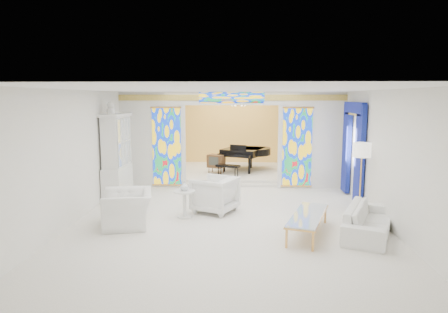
{
  "coord_description": "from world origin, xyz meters",
  "views": [
    {
      "loc": [
        0.28,
        -10.42,
        2.83
      ],
      "look_at": [
        -0.16,
        0.2,
        1.25
      ],
      "focal_mm": 32.0,
      "sensor_mm": 36.0,
      "label": 1
    }
  ],
  "objects_px": {
    "armchair_right": "(215,194)",
    "armchair_left": "(128,209)",
    "sofa": "(369,220)",
    "tv_console": "(216,161)",
    "china_cabinet": "(117,157)",
    "coffee_table": "(308,216)",
    "grand_piano": "(247,152)"
  },
  "relations": [
    {
      "from": "armchair_left",
      "to": "grand_piano",
      "type": "xyz_separation_m",
      "value": [
        2.74,
        6.04,
        0.46
      ]
    },
    {
      "from": "armchair_right",
      "to": "grand_piano",
      "type": "bearing_deg",
      "value": -164.07
    },
    {
      "from": "china_cabinet",
      "to": "sofa",
      "type": "bearing_deg",
      "value": -25.32
    },
    {
      "from": "armchair_right",
      "to": "grand_piano",
      "type": "distance_m",
      "value": 4.98
    },
    {
      "from": "sofa",
      "to": "grand_piano",
      "type": "distance_m",
      "value": 6.88
    },
    {
      "from": "china_cabinet",
      "to": "grand_piano",
      "type": "xyz_separation_m",
      "value": [
        3.74,
        3.5,
        -0.33
      ]
    },
    {
      "from": "armchair_left",
      "to": "tv_console",
      "type": "relative_size",
      "value": 1.78
    },
    {
      "from": "armchair_left",
      "to": "armchair_right",
      "type": "bearing_deg",
      "value": 108.53
    },
    {
      "from": "armchair_left",
      "to": "armchair_right",
      "type": "height_order",
      "value": "armchair_right"
    },
    {
      "from": "sofa",
      "to": "tv_console",
      "type": "bearing_deg",
      "value": 55.31
    },
    {
      "from": "armchair_left",
      "to": "coffee_table",
      "type": "distance_m",
      "value": 3.92
    },
    {
      "from": "armchair_left",
      "to": "armchair_right",
      "type": "relative_size",
      "value": 1.22
    },
    {
      "from": "grand_piano",
      "to": "armchair_left",
      "type": "bearing_deg",
      "value": -91.19
    },
    {
      "from": "armchair_left",
      "to": "tv_console",
      "type": "xyz_separation_m",
      "value": [
        1.63,
        5.36,
        0.22
      ]
    },
    {
      "from": "china_cabinet",
      "to": "armchair_left",
      "type": "height_order",
      "value": "china_cabinet"
    },
    {
      "from": "tv_console",
      "to": "coffee_table",
      "type": "bearing_deg",
      "value": -45.23
    },
    {
      "from": "sofa",
      "to": "grand_piano",
      "type": "xyz_separation_m",
      "value": [
        -2.42,
        6.42,
        0.54
      ]
    },
    {
      "from": "grand_piano",
      "to": "coffee_table",
      "type": "bearing_deg",
      "value": -56.63
    },
    {
      "from": "china_cabinet",
      "to": "sofa",
      "type": "xyz_separation_m",
      "value": [
        6.17,
        -2.92,
        -0.87
      ]
    },
    {
      "from": "grand_piano",
      "to": "sofa",
      "type": "bearing_deg",
      "value": -46.11
    },
    {
      "from": "coffee_table",
      "to": "tv_console",
      "type": "distance_m",
      "value": 6.22
    },
    {
      "from": "armchair_left",
      "to": "sofa",
      "type": "relative_size",
      "value": 0.57
    },
    {
      "from": "coffee_table",
      "to": "china_cabinet",
      "type": "bearing_deg",
      "value": 148.83
    },
    {
      "from": "armchair_right",
      "to": "armchair_left",
      "type": "bearing_deg",
      "value": -32.06
    },
    {
      "from": "armchair_right",
      "to": "tv_console",
      "type": "relative_size",
      "value": 1.46
    },
    {
      "from": "armchair_left",
      "to": "china_cabinet",
      "type": "bearing_deg",
      "value": -171.62
    },
    {
      "from": "china_cabinet",
      "to": "armchair_right",
      "type": "bearing_deg",
      "value": -25.77
    },
    {
      "from": "armchair_right",
      "to": "tv_console",
      "type": "distance_m",
      "value": 4.21
    },
    {
      "from": "china_cabinet",
      "to": "coffee_table",
      "type": "xyz_separation_m",
      "value": [
        4.9,
        -2.97,
        -0.77
      ]
    },
    {
      "from": "tv_console",
      "to": "armchair_left",
      "type": "bearing_deg",
      "value": -83.55
    },
    {
      "from": "coffee_table",
      "to": "grand_piano",
      "type": "relative_size",
      "value": 0.8
    },
    {
      "from": "coffee_table",
      "to": "tv_console",
      "type": "height_order",
      "value": "tv_console"
    }
  ]
}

